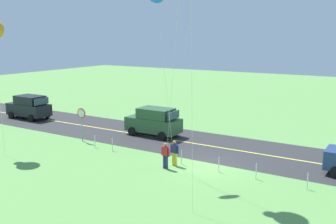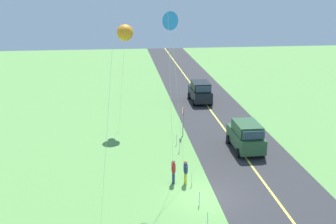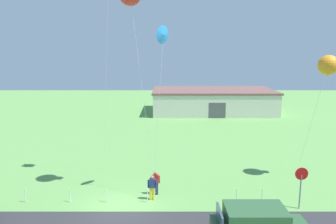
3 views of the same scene
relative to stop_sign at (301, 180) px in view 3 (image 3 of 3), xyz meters
The scene contains 13 objects.
ground_plane 10.75m from the stop_sign, behind, with size 120.00×120.00×0.10m, color #60994C.
stop_sign is the anchor object (origin of this frame).
person_adult_near 8.94m from the stop_sign, behind, with size 0.58×0.22×1.60m.
person_adult_companion 8.89m from the stop_sign, 167.50° to the left, with size 0.58×0.22×1.60m.
kite_red_low 11.82m from the stop_sign, 165.92° to the left, with size 1.18×1.39×10.76m.
kite_green_far 8.57m from the stop_sign, 54.09° to the left, with size 2.53×1.52×8.99m.
warehouse_distant 31.62m from the stop_sign, 91.69° to the left, with size 18.36×10.20×3.50m.
fence_post_0 16.73m from the stop_sign, behind, with size 0.05×0.05×0.90m, color silver.
fence_post_1 13.98m from the stop_sign, behind, with size 0.05×0.05×0.90m, color silver.
fence_post_2 11.73m from the stop_sign, behind, with size 0.05×0.05×0.90m, color silver.
fence_post_3 9.23m from the stop_sign, behind, with size 0.05×0.05×0.90m, color silver.
fence_post_4 3.91m from the stop_sign, 167.44° to the left, with size 0.05×0.05×0.90m, color silver.
fence_post_5 2.54m from the stop_sign, 158.17° to the left, with size 0.05×0.05×0.90m, color silver.
Camera 3 is at (2.77, -17.99, 9.19)m, focal length 34.56 mm.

